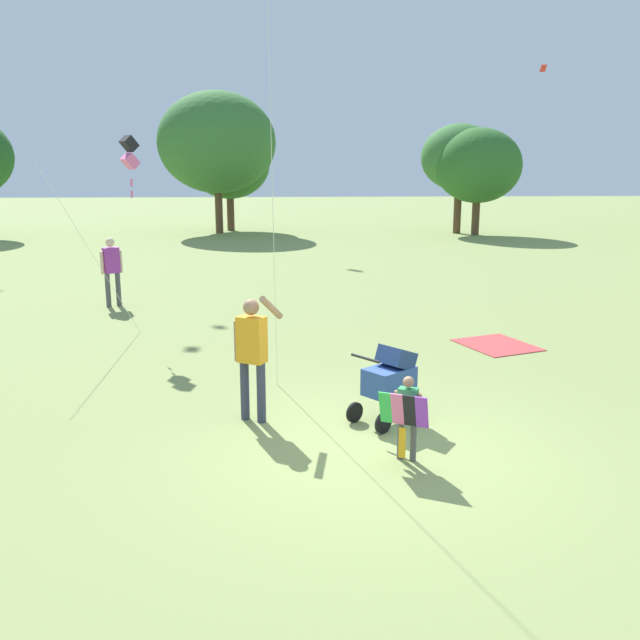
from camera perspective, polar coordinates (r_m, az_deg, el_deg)
ground_plane at (r=8.56m, az=4.28°, el=-10.57°), size 120.00×120.00×0.00m
treeline_distant at (r=33.34m, az=5.68°, el=13.42°), size 40.65×7.49×6.58m
child_with_butterfly_kite at (r=8.09m, az=7.13°, el=-7.44°), size 0.57×0.46×1.02m
person_adult_flyer at (r=9.18m, az=-5.57°, el=-2.33°), size 0.66×0.48×1.73m
stroller at (r=9.29m, az=5.78°, el=-4.68°), size 1.03×0.92×1.03m
kite_orange_delta at (r=14.20m, az=-15.35°, el=13.00°), size 1.42×1.91×3.89m
person_red_shirt at (r=17.23m, az=-16.70°, el=4.24°), size 0.46×0.37×1.64m
picnic_blanket at (r=13.56m, az=14.29°, el=-2.00°), size 1.59×1.70×0.02m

